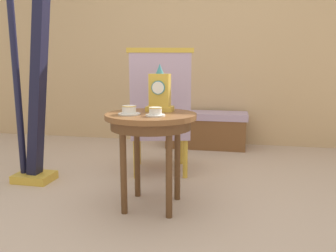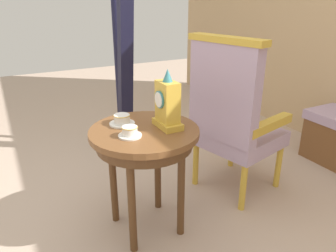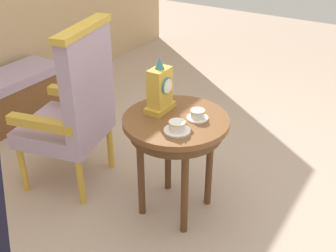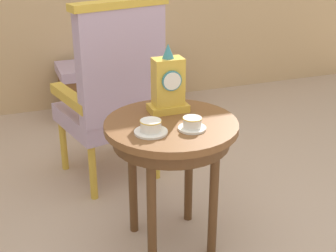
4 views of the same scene
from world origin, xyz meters
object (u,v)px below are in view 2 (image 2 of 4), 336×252
teacup_right (130,132)px  armchair (232,116)px  teacup_left (122,120)px  side_table (145,143)px  mantel_clock (167,105)px  harp (123,70)px

teacup_right → armchair: (-0.16, 0.82, -0.10)m
teacup_left → armchair: size_ratio=0.13×
side_table → armchair: (-0.10, 0.71, 0.01)m
teacup_left → mantel_clock: (0.16, 0.21, 0.11)m
mantel_clock → harp: harp is taller
teacup_left → harp: 1.05m
side_table → mantel_clock: (0.03, 0.13, 0.22)m
teacup_left → harp: (-0.97, 0.38, 0.07)m
teacup_left → teacup_right: bearing=-7.6°
mantel_clock → harp: size_ratio=0.18×
armchair → harp: size_ratio=0.61×
mantel_clock → armchair: size_ratio=0.29×
mantel_clock → harp: (-1.13, 0.16, -0.04)m
side_table → armchair: 0.72m
side_table → teacup_left: 0.19m
teacup_left → harp: bearing=158.7°
teacup_left → harp: size_ratio=0.08×
side_table → harp: bearing=165.1°
teacup_right → harp: 1.23m
side_table → teacup_left: bearing=-147.0°
teacup_right → mantel_clock: (-0.03, 0.24, 0.11)m
side_table → harp: 1.15m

